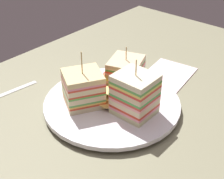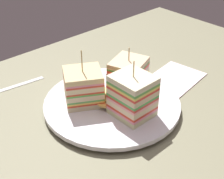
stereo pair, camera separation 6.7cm
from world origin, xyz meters
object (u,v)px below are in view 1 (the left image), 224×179
(sandwich_wedge_1, at_px, (84,88))
(chip_pile, at_px, (110,97))
(sandwich_wedge_2, at_px, (134,95))
(napkin, at_px, (167,75))
(plate, at_px, (112,104))
(sandwich_wedge_0, at_px, (126,74))

(sandwich_wedge_1, distance_m, chip_pile, 0.06)
(sandwich_wedge_2, distance_m, napkin, 0.21)
(plate, height_order, chip_pile, chip_pile)
(plate, xyz_separation_m, sandwich_wedge_0, (-0.06, -0.01, 0.04))
(sandwich_wedge_2, height_order, napkin, sandwich_wedge_2)
(plate, bearing_deg, sandwich_wedge_0, -169.59)
(sandwich_wedge_1, bearing_deg, sandwich_wedge_0, 14.12)
(plate, distance_m, sandwich_wedge_1, 0.07)
(sandwich_wedge_1, xyz_separation_m, napkin, (-0.24, 0.06, -0.05))
(plate, distance_m, napkin, 0.20)
(sandwich_wedge_2, bearing_deg, plate, -3.63)
(sandwich_wedge_1, distance_m, napkin, 0.25)
(sandwich_wedge_0, xyz_separation_m, sandwich_wedge_1, (0.10, -0.03, 0.00))
(plate, bearing_deg, napkin, 175.46)
(plate, relative_size, napkin, 2.00)
(plate, xyz_separation_m, sandwich_wedge_2, (0.00, 0.06, 0.05))
(sandwich_wedge_2, height_order, chip_pile, sandwich_wedge_2)
(napkin, bearing_deg, plate, -4.54)
(plate, bearing_deg, sandwich_wedge_1, -42.84)
(chip_pile, bearing_deg, sandwich_wedge_1, -51.54)
(sandwich_wedge_1, bearing_deg, napkin, 17.16)
(chip_pile, height_order, napkin, chip_pile)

